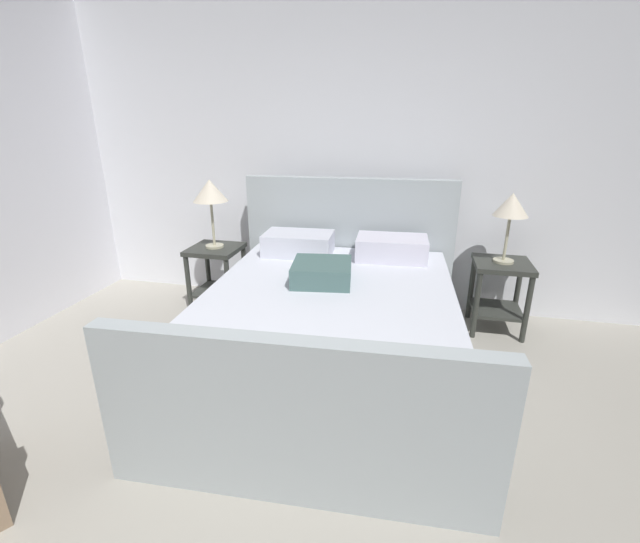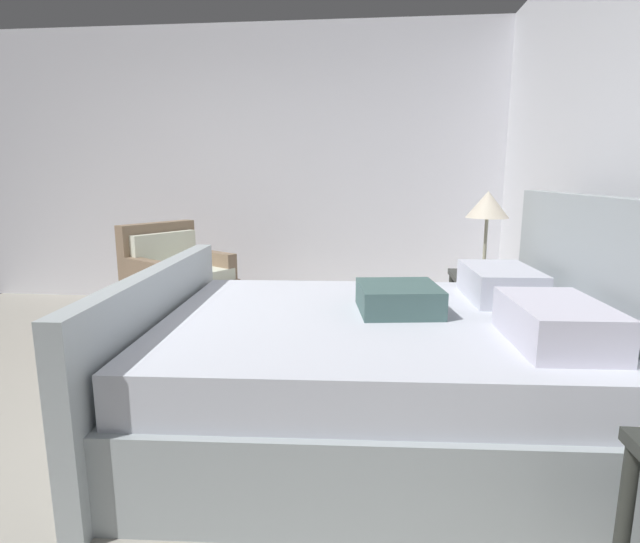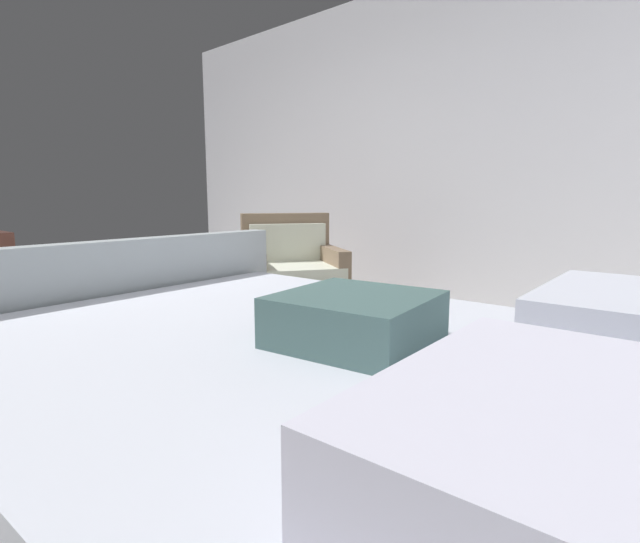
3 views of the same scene
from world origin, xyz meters
name	(u,v)px [view 2 (image 2 of 3)]	position (x,y,z in m)	size (l,w,h in m)	color
ground_plane	(109,419)	(0.00, 0.00, -0.01)	(5.31, 5.41, 0.02)	#A5A094
wall_side_left	(234,168)	(-2.71, 0.00, 1.38)	(0.12, 5.53, 2.77)	white
bed	(378,366)	(-0.01, 1.47, 0.35)	(1.94, 2.36, 1.22)	#A6B0B3
nightstand_left	(481,301)	(-1.24, 2.24, 0.40)	(0.44, 0.44, 0.60)	#2E312C
table_lamp_left	(488,207)	(-1.24, 2.24, 1.09)	(0.30, 0.30, 0.60)	#B7B293
armchair	(178,288)	(-1.65, -0.24, 0.35)	(1.00, 1.00, 0.90)	#866D55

